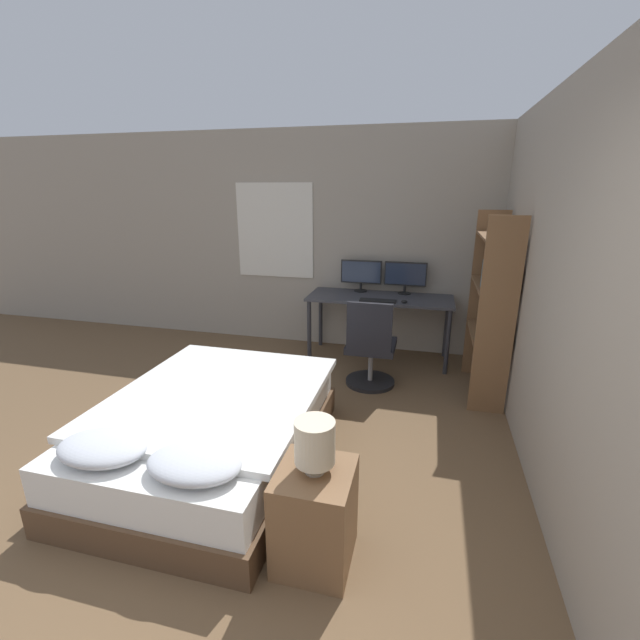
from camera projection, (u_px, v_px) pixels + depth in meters
name	position (u px, v px, depth m)	size (l,w,h in m)	color
wall_back	(353.00, 243.00, 5.33)	(12.00, 0.08, 2.70)	#9E9384
wall_side_right	(574.00, 308.00, 2.45)	(0.06, 12.00, 2.70)	#9E9384
bed	(212.00, 430.00, 3.21)	(1.48, 2.00, 0.61)	brown
nightstand	(315.00, 516.00, 2.35)	(0.41, 0.43, 0.57)	brown
bedside_lamp	(315.00, 442.00, 2.21)	(0.21, 0.21, 0.30)	gray
desk	(380.00, 304.00, 5.06)	(1.69, 0.65, 0.78)	#38383D
monitor_left	(361.00, 273.00, 5.24)	(0.50, 0.16, 0.39)	black
monitor_right	(405.00, 276.00, 5.11)	(0.50, 0.16, 0.39)	black
keyboard	(378.00, 301.00, 4.83)	(0.41, 0.13, 0.02)	black
computer_mouse	(404.00, 301.00, 4.76)	(0.07, 0.05, 0.04)	black
office_chair	(370.00, 351.00, 4.42)	(0.52, 0.52, 0.95)	black
bookshelf	(493.00, 300.00, 4.02)	(0.32, 0.92, 1.80)	brown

